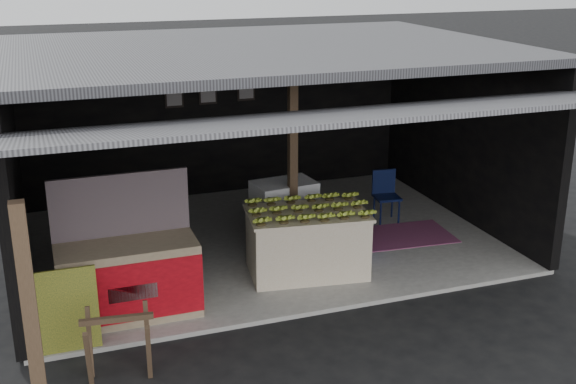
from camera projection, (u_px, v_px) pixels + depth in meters
name	position (u px, v px, depth m)	size (l,w,h in m)	color
ground	(322.00, 314.00, 8.96)	(80.00, 80.00, 0.00)	black
concrete_slab	(261.00, 240.00, 11.19)	(7.00, 5.00, 0.06)	gray
shophouse	(253.00, 105.00, 10.81)	(7.40, 7.29, 3.02)	black
banana_table	(307.00, 242.00, 9.85)	(1.74, 1.21, 0.89)	silver
banana_pile	(307.00, 206.00, 9.68)	(1.49, 0.90, 0.18)	gold
white_crate	(284.00, 213.00, 10.80)	(0.96, 0.71, 0.99)	white
neighbor_stall	(128.00, 276.00, 8.68)	(1.66, 0.75, 1.71)	#998466
green_signboard	(69.00, 310.00, 7.93)	(0.64, 0.04, 0.96)	black
sawhorse	(118.00, 340.00, 7.48)	(0.75, 0.71, 0.73)	#4F3927
water_barrel	(358.00, 237.00, 10.55)	(0.35, 0.35, 0.52)	#0D1995
plastic_chair	(385.00, 191.00, 11.81)	(0.44, 0.44, 0.84)	#091135
magenta_rug	(403.00, 235.00, 11.29)	(1.50, 1.00, 0.01)	#7E1C5C
picture_frames	(210.00, 92.00, 12.67)	(1.62, 0.04, 0.46)	black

